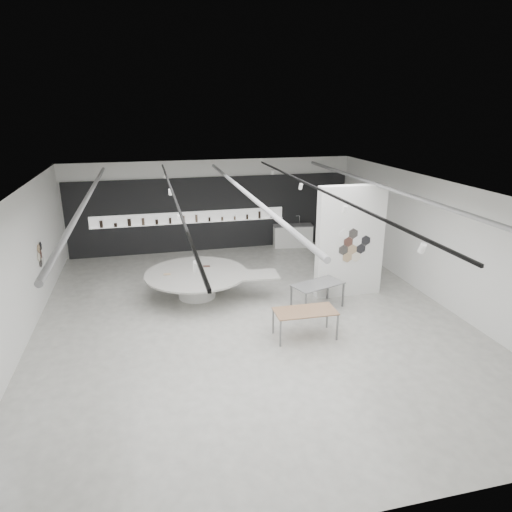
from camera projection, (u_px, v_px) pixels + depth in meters
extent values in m
cube|color=#B9B8AE|center=(250.00, 318.00, 13.35)|extent=(12.00, 14.00, 0.01)
cube|color=silver|center=(249.00, 189.00, 12.15)|extent=(12.00, 14.00, 0.01)
cube|color=white|center=(213.00, 205.00, 19.21)|extent=(12.00, 0.01, 3.80)
cube|color=white|center=(363.00, 412.00, 6.29)|extent=(12.00, 0.01, 3.80)
cube|color=white|center=(439.00, 242.00, 14.09)|extent=(0.01, 14.00, 3.80)
cube|color=white|center=(16.00, 274.00, 11.41)|extent=(0.01, 14.00, 3.80)
cylinder|color=#939396|center=(86.00, 199.00, 11.73)|extent=(0.12, 12.00, 0.12)
cylinder|color=#939396|center=(245.00, 192.00, 12.67)|extent=(0.12, 12.00, 0.12)
cylinder|color=#939396|center=(383.00, 186.00, 13.61)|extent=(0.12, 12.00, 0.12)
cube|color=black|center=(174.00, 196.00, 11.73)|extent=(0.05, 13.00, 0.06)
cylinder|color=white|center=(196.00, 266.00, 7.18)|extent=(0.11, 0.18, 0.21)
cylinder|color=white|center=(180.00, 218.00, 10.22)|extent=(0.11, 0.18, 0.21)
cylinder|color=white|center=(170.00, 192.00, 13.27)|extent=(0.11, 0.18, 0.21)
cylinder|color=white|center=(165.00, 176.00, 16.31)|extent=(0.11, 0.18, 0.21)
cube|color=black|center=(320.00, 190.00, 12.63)|extent=(0.05, 13.00, 0.06)
cylinder|color=white|center=(422.00, 248.00, 8.08)|extent=(0.11, 0.18, 0.21)
cylinder|color=white|center=(345.00, 209.00, 11.12)|extent=(0.11, 0.18, 0.21)
cylinder|color=white|center=(301.00, 186.00, 14.16)|extent=(0.11, 0.18, 0.21)
cylinder|color=white|center=(272.00, 172.00, 17.20)|extent=(0.11, 0.18, 0.21)
cylinder|color=black|center=(41.00, 263.00, 13.89)|extent=(0.03, 0.28, 0.28)
cylinder|color=white|center=(43.00, 260.00, 14.13)|extent=(0.03, 0.28, 0.28)
cylinder|color=#4F3027|center=(41.00, 255.00, 13.94)|extent=(0.03, 0.28, 0.28)
cylinder|color=silver|center=(39.00, 257.00, 13.70)|extent=(0.03, 0.28, 0.28)
cylinder|color=tan|center=(39.00, 249.00, 13.75)|extent=(0.03, 0.28, 0.28)
cylinder|color=black|center=(40.00, 246.00, 13.99)|extent=(0.03, 0.28, 0.28)
cube|color=black|center=(213.00, 214.00, 19.26)|extent=(11.80, 0.10, 3.10)
cube|color=white|center=(190.00, 217.00, 18.99)|extent=(8.00, 0.06, 0.46)
cube|color=white|center=(190.00, 223.00, 19.01)|extent=(8.00, 0.18, 0.02)
cylinder|color=black|center=(101.00, 224.00, 18.17)|extent=(0.13, 0.13, 0.29)
cylinder|color=black|center=(115.00, 225.00, 18.31)|extent=(0.13, 0.13, 0.15)
cylinder|color=black|center=(129.00, 222.00, 18.41)|extent=(0.14, 0.14, 0.30)
cylinder|color=brown|center=(143.00, 222.00, 18.53)|extent=(0.12, 0.12, 0.29)
cylinder|color=black|center=(157.00, 222.00, 18.67)|extent=(0.12, 0.12, 0.21)
cylinder|color=black|center=(170.00, 221.00, 18.78)|extent=(0.10, 0.10, 0.25)
cylinder|color=brown|center=(183.00, 219.00, 18.90)|extent=(0.12, 0.12, 0.30)
cylinder|color=brown|center=(196.00, 218.00, 19.02)|extent=(0.10, 0.10, 0.31)
cylinder|color=black|center=(209.00, 219.00, 19.16)|extent=(0.09, 0.09, 0.17)
cylinder|color=brown|center=(222.00, 219.00, 19.28)|extent=(0.10, 0.10, 0.16)
cylinder|color=brown|center=(235.00, 218.00, 19.41)|extent=(0.09, 0.09, 0.15)
cylinder|color=black|center=(247.00, 217.00, 19.52)|extent=(0.09, 0.09, 0.21)
cylinder|color=black|center=(259.00, 215.00, 19.62)|extent=(0.11, 0.11, 0.31)
cylinder|color=black|center=(272.00, 214.00, 19.75)|extent=(0.11, 0.11, 0.29)
cube|color=white|center=(350.00, 242.00, 14.49)|extent=(2.20, 0.35, 3.60)
cylinder|color=tan|center=(352.00, 249.00, 14.38)|extent=(0.34, 0.03, 0.34)
cylinder|color=black|center=(361.00, 249.00, 14.44)|extent=(0.34, 0.03, 0.34)
cylinder|color=black|center=(343.00, 250.00, 14.31)|extent=(0.34, 0.03, 0.34)
cylinder|color=white|center=(357.00, 241.00, 14.33)|extent=(0.34, 0.03, 0.34)
cylinder|color=#4F3027|center=(348.00, 242.00, 14.26)|extent=(0.34, 0.03, 0.34)
cylinder|color=silver|center=(356.00, 257.00, 14.49)|extent=(0.34, 0.03, 0.34)
cylinder|color=tan|center=(347.00, 257.00, 14.42)|extent=(0.34, 0.03, 0.34)
cylinder|color=black|center=(366.00, 241.00, 14.39)|extent=(0.34, 0.03, 0.34)
cylinder|color=black|center=(353.00, 234.00, 14.21)|extent=(0.34, 0.03, 0.34)
cylinder|color=white|center=(344.00, 234.00, 14.15)|extent=(0.34, 0.03, 0.34)
cylinder|color=white|center=(197.00, 285.00, 14.71)|extent=(1.27, 1.27, 0.78)
cylinder|color=#AAA8A1|center=(196.00, 273.00, 14.58)|extent=(3.52, 3.52, 0.05)
cube|color=#AAA8A1|center=(255.00, 275.00, 14.44)|extent=(1.53, 1.02, 0.05)
cube|color=tan|center=(167.00, 274.00, 14.43)|extent=(0.24, 0.18, 0.01)
cube|color=#4F3027|center=(207.00, 266.00, 15.14)|extent=(0.24, 0.18, 0.01)
cube|color=#8F674A|center=(305.00, 311.00, 12.04)|extent=(1.65, 0.85, 0.03)
cube|color=slate|center=(280.00, 334.00, 11.66)|extent=(0.04, 0.04, 0.74)
cube|color=slate|center=(273.00, 321.00, 12.34)|extent=(0.04, 0.04, 0.74)
cube|color=slate|center=(337.00, 327.00, 11.99)|extent=(0.04, 0.04, 0.74)
cube|color=slate|center=(327.00, 315.00, 12.67)|extent=(0.04, 0.04, 0.74)
cube|color=slate|center=(318.00, 284.00, 13.76)|extent=(1.73, 1.26, 0.03)
cube|color=slate|center=(306.00, 306.00, 13.23)|extent=(0.06, 0.06, 0.77)
cube|color=slate|center=(291.00, 298.00, 13.78)|extent=(0.06, 0.06, 0.77)
cube|color=slate|center=(343.00, 295.00, 14.00)|extent=(0.06, 0.06, 0.77)
cube|color=slate|center=(328.00, 288.00, 14.55)|extent=(0.06, 0.06, 0.77)
cube|color=white|center=(293.00, 236.00, 19.97)|extent=(1.72, 0.81, 0.93)
cube|color=slate|center=(293.00, 225.00, 19.82)|extent=(1.77, 0.86, 0.03)
cylinder|color=silver|center=(299.00, 220.00, 19.94)|extent=(0.03, 0.03, 0.37)
cylinder|color=silver|center=(298.00, 216.00, 19.87)|extent=(0.17, 0.04, 0.02)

